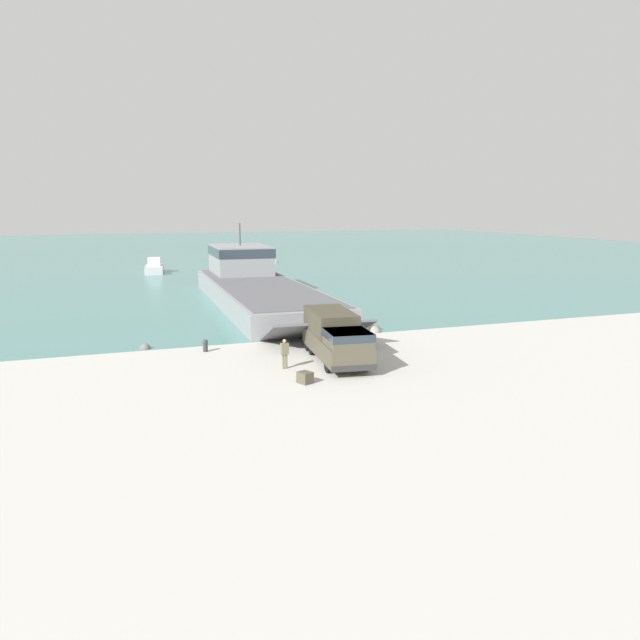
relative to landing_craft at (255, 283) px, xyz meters
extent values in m
plane|color=#B7B5AD|center=(-0.31, -22.06, -1.72)|extent=(240.00, 240.00, 0.00)
cube|color=#477F7A|center=(-0.31, 71.50, -1.72)|extent=(240.00, 180.00, 0.01)
cube|color=gray|center=(-0.16, -3.01, -0.81)|extent=(9.75, 31.62, 1.83)
cube|color=#56565B|center=(-0.16, -3.01, 0.15)|extent=(9.03, 30.34, 0.08)
cube|color=gray|center=(0.40, 7.72, 1.65)|extent=(6.14, 9.03, 3.08)
cube|color=#28333D|center=(0.40, 7.72, 2.57)|extent=(6.31, 9.13, 0.92)
cylinder|color=#3F3F42|center=(0.40, 7.72, 4.39)|extent=(0.16, 0.16, 2.40)
cube|color=#56565B|center=(-1.07, -20.69, -0.74)|extent=(7.13, 4.59, 1.84)
cube|color=#4C4738|center=(-1.52, -25.23, -0.78)|extent=(3.45, 8.14, 1.09)
cube|color=#4C4738|center=(-1.86, -27.81, 0.19)|extent=(2.64, 2.96, 0.84)
cube|color=#28333D|center=(-1.86, -27.81, 0.40)|extent=(2.72, 2.99, 0.42)
cube|color=#413C2E|center=(-1.35, -23.90, 0.44)|extent=(2.98, 5.27, 1.35)
cube|color=#2D2D2D|center=(-2.02, -29.06, -1.18)|extent=(2.52, 0.56, 0.32)
cylinder|color=black|center=(-0.82, -27.79, -1.12)|extent=(0.51, 1.24, 1.21)
cylinder|color=black|center=(-2.85, -27.53, -1.12)|extent=(0.51, 1.24, 1.21)
cylinder|color=black|center=(-0.27, -23.48, -1.12)|extent=(0.51, 1.24, 1.21)
cylinder|color=black|center=(-2.30, -23.22, -1.12)|extent=(0.51, 1.24, 1.21)
cylinder|color=black|center=(-0.13, -22.39, -1.12)|extent=(0.51, 1.24, 1.21)
cylinder|color=black|center=(-2.16, -22.13, -1.12)|extent=(0.51, 1.24, 1.21)
cylinder|color=#6B664C|center=(-5.02, -25.91, -1.30)|extent=(0.14, 0.14, 0.83)
cylinder|color=#6B664C|center=(-4.84, -25.90, -1.30)|extent=(0.14, 0.14, 0.83)
cube|color=#6B664C|center=(-4.93, -25.91, -0.56)|extent=(0.45, 0.26, 0.66)
sphere|color=tan|center=(-4.93, -25.91, -0.12)|extent=(0.23, 0.23, 0.23)
cube|color=#B7BABF|center=(12.24, 41.81, -1.41)|extent=(2.16, 7.83, 0.62)
cube|color=silver|center=(12.24, 41.22, -0.76)|extent=(1.50, 2.35, 0.68)
cube|color=#B7BABF|center=(-6.66, 29.81, -1.22)|extent=(3.19, 6.84, 1.00)
cube|color=silver|center=(-6.60, 30.30, -0.17)|extent=(1.90, 2.17, 1.10)
cylinder|color=#333338|center=(-8.42, -20.12, -1.46)|extent=(0.31, 0.31, 0.53)
sphere|color=#333338|center=(-8.42, -20.12, -1.10)|extent=(0.35, 0.35, 0.35)
cube|color=#4C4738|center=(-4.81, -29.11, -1.42)|extent=(0.83, 0.90, 0.61)
sphere|color=gray|center=(4.28, -18.21, -1.72)|extent=(0.95, 0.95, 0.95)
sphere|color=#66605B|center=(-11.94, -17.96, -1.72)|extent=(0.69, 0.69, 0.69)
sphere|color=gray|center=(4.86, -17.42, -1.72)|extent=(0.57, 0.57, 0.57)
camera|label=1|loc=(-14.95, -58.81, 7.37)|focal=35.00mm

